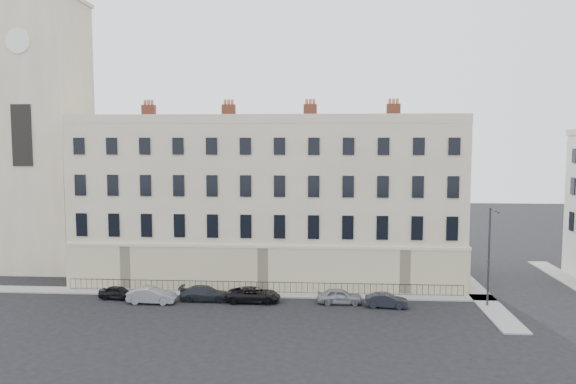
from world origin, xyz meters
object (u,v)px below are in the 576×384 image
object	(u,v)px
car_c	(205,293)
streetlamp	(490,252)
car_d	(254,295)
car_f	(386,300)
car_a	(118,293)
car_b	(152,295)
car_e	(340,296)

from	to	relation	value
car_c	streetlamp	size ratio (longest dim) A/B	0.53
car_d	car_f	bearing A→B (deg)	-95.26
car_a	car_b	size ratio (longest dim) A/B	0.83
car_c	car_e	xyz separation A→B (m)	(11.35, -0.13, 0.02)
car_d	car_e	distance (m)	7.19
car_d	car_c	bearing A→B (deg)	86.99
car_c	streetlamp	distance (m)	23.66
car_f	streetlamp	world-z (taller)	streetlamp
car_a	streetlamp	distance (m)	31.07
car_a	car_e	bearing A→B (deg)	-83.41
car_b	car_f	size ratio (longest dim) A/B	1.15
car_b	car_f	distance (m)	19.35
car_c	streetlamp	bearing A→B (deg)	-91.26
car_b	car_d	distance (m)	8.46
car_c	streetlamp	world-z (taller)	streetlamp
car_b	streetlamp	distance (m)	27.87
car_a	car_c	size ratio (longest dim) A/B	0.77
car_b	car_c	xyz separation A→B (m)	(4.25, 1.05, -0.04)
streetlamp	car_b	bearing A→B (deg)	-170.38
car_e	car_d	bearing A→B (deg)	88.51
car_d	streetlamp	world-z (taller)	streetlamp
car_b	car_a	bearing A→B (deg)	74.21
car_a	car_d	distance (m)	11.63
car_b	car_c	world-z (taller)	car_b
car_b	car_e	size ratio (longest dim) A/B	1.07
car_d	car_f	world-z (taller)	car_d
car_d	streetlamp	bearing A→B (deg)	-91.52
car_a	streetlamp	world-z (taller)	streetlamp
car_b	car_c	distance (m)	4.38
car_c	car_f	size ratio (longest dim) A/B	1.23
car_a	car_b	bearing A→B (deg)	-100.24
car_c	car_d	xyz separation A→B (m)	(4.16, -0.14, 0.00)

